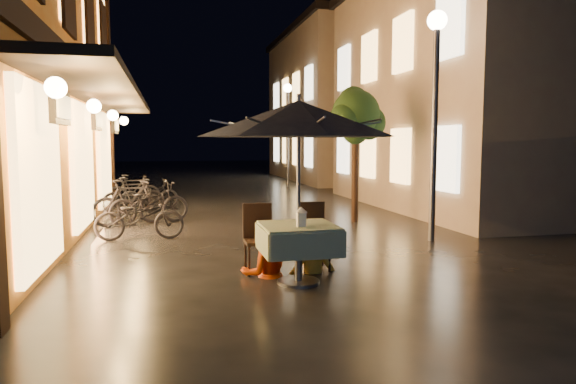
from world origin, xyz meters
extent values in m
plane|color=black|center=(0.00, 0.00, 0.00)|extent=(90.00, 90.00, 0.00)
cube|color=black|center=(-3.47, 4.00, 3.30)|extent=(0.12, 11.00, 0.35)
cube|color=black|center=(-2.90, 4.00, 2.75)|extent=(1.20, 10.50, 0.12)
cube|color=#F3B660|center=(-3.44, 5.50, 4.60)|extent=(0.10, 0.90, 1.50)
cube|color=#F3B660|center=(-3.44, 8.00, 4.60)|extent=(0.10, 0.90, 1.50)
cube|color=#F3B660|center=(-3.44, 0.50, 1.40)|extent=(0.10, 2.20, 2.40)
cube|color=#F3B660|center=(-3.44, 4.00, 1.40)|extent=(0.10, 2.20, 2.40)
cube|color=#F3B660|center=(-3.44, 7.50, 1.40)|extent=(0.10, 2.20, 2.40)
cube|color=tan|center=(7.50, 6.50, 3.25)|extent=(7.00, 9.00, 6.50)
cube|color=#F3B660|center=(3.95, 3.20, 1.50)|extent=(0.10, 1.00, 1.40)
cube|color=#F3B660|center=(3.95, 3.20, 4.30)|extent=(0.10, 1.00, 1.40)
cube|color=#F3B660|center=(3.95, 5.40, 1.50)|extent=(0.10, 1.00, 1.40)
cube|color=#F3B660|center=(3.95, 5.40, 4.30)|extent=(0.10, 1.00, 1.40)
cube|color=#F3B660|center=(3.95, 7.60, 1.50)|extent=(0.10, 1.00, 1.40)
cube|color=#F3B660|center=(3.95, 7.60, 4.30)|extent=(0.10, 1.00, 1.40)
cube|color=#F3B660|center=(3.95, 9.80, 1.50)|extent=(0.10, 1.00, 1.40)
cube|color=#F3B660|center=(3.95, 9.80, 4.30)|extent=(0.10, 1.00, 1.40)
cube|color=tan|center=(7.50, 18.00, 3.50)|extent=(7.00, 10.00, 7.00)
cube|color=black|center=(7.50, 18.00, 7.15)|extent=(7.30, 10.30, 0.30)
cube|color=#F3B660|center=(3.95, 14.20, 1.50)|extent=(0.10, 1.00, 1.40)
cube|color=#F3B660|center=(3.95, 14.20, 4.30)|extent=(0.10, 1.00, 1.40)
cube|color=#F3B660|center=(3.95, 16.40, 1.50)|extent=(0.10, 1.00, 1.40)
cube|color=#F3B660|center=(3.95, 16.40, 4.30)|extent=(0.10, 1.00, 1.40)
cube|color=#F3B660|center=(3.95, 18.60, 1.50)|extent=(0.10, 1.00, 1.40)
cube|color=#F3B660|center=(3.95, 18.60, 4.30)|extent=(0.10, 1.00, 1.40)
cube|color=#F3B660|center=(3.95, 20.80, 1.50)|extent=(0.10, 1.00, 1.40)
cube|color=#F3B660|center=(3.95, 20.80, 4.30)|extent=(0.10, 1.00, 1.40)
cylinder|color=black|center=(2.40, 4.50, 1.10)|extent=(0.16, 0.16, 2.20)
sphere|color=black|center=(2.40, 4.50, 2.50)|extent=(1.10, 1.10, 1.10)
sphere|color=black|center=(2.75, 4.60, 2.30)|extent=(0.80, 0.80, 0.80)
sphere|color=black|center=(2.10, 4.35, 2.35)|extent=(0.76, 0.76, 0.76)
sphere|color=black|center=(2.45, 4.80, 2.80)|extent=(0.70, 0.70, 0.70)
sphere|color=black|center=(2.30, 4.25, 2.10)|extent=(0.60, 0.60, 0.60)
cylinder|color=#59595E|center=(3.00, 2.00, 2.00)|extent=(0.12, 0.12, 4.00)
sphere|color=beige|center=(3.00, 2.00, 4.05)|extent=(0.36, 0.36, 0.36)
cylinder|color=#59595E|center=(3.00, 14.00, 2.00)|extent=(0.12, 0.12, 4.00)
sphere|color=beige|center=(3.00, 14.00, 4.05)|extent=(0.36, 0.36, 0.36)
cylinder|color=#59595E|center=(-0.17, -0.28, 0.36)|extent=(0.10, 0.10, 0.72)
cylinder|color=#59595E|center=(-0.17, -0.28, 0.02)|extent=(0.56, 0.56, 0.04)
cube|color=#356341|center=(-0.17, -0.28, 0.75)|extent=(0.95, 0.95, 0.06)
cube|color=#356341|center=(0.30, -0.28, 0.58)|extent=(0.04, 0.95, 0.33)
cube|color=#356341|center=(-0.65, -0.28, 0.58)|extent=(0.04, 0.95, 0.33)
cube|color=#356341|center=(-0.17, 0.20, 0.58)|extent=(0.95, 0.04, 0.33)
cube|color=#356341|center=(-0.17, -0.75, 0.58)|extent=(0.95, 0.04, 0.33)
cylinder|color=#59595E|center=(-0.17, -0.28, 1.15)|extent=(0.05, 0.05, 2.30)
cone|color=black|center=(-0.17, -0.28, 2.15)|extent=(2.57, 2.57, 0.46)
cylinder|color=#59595E|center=(-0.17, -0.28, 2.40)|extent=(0.06, 0.06, 0.12)
cube|color=black|center=(-0.57, 0.37, 0.45)|extent=(0.42, 0.42, 0.05)
cube|color=black|center=(-0.57, 0.56, 0.70)|extent=(0.42, 0.04, 0.55)
cylinder|color=black|center=(-0.75, 0.19, 0.21)|extent=(0.04, 0.04, 0.43)
cylinder|color=black|center=(-0.39, 0.19, 0.21)|extent=(0.04, 0.04, 0.43)
cylinder|color=black|center=(-0.75, 0.55, 0.21)|extent=(0.04, 0.04, 0.43)
cylinder|color=black|center=(-0.39, 0.55, 0.21)|extent=(0.04, 0.04, 0.43)
cube|color=black|center=(0.23, 0.37, 0.45)|extent=(0.42, 0.42, 0.05)
cube|color=black|center=(0.23, 0.56, 0.70)|extent=(0.42, 0.04, 0.55)
cylinder|color=black|center=(0.05, 0.19, 0.21)|extent=(0.04, 0.04, 0.43)
cylinder|color=black|center=(0.41, 0.19, 0.21)|extent=(0.04, 0.04, 0.43)
cylinder|color=black|center=(0.05, 0.55, 0.21)|extent=(0.04, 0.04, 0.43)
cylinder|color=black|center=(0.41, 0.55, 0.21)|extent=(0.04, 0.04, 0.43)
cube|color=white|center=(-0.17, -0.42, 0.87)|extent=(0.11, 0.11, 0.18)
cube|color=#FFD88C|center=(-0.17, -0.42, 0.86)|extent=(0.07, 0.07, 0.12)
cone|color=white|center=(-0.17, -0.42, 0.99)|extent=(0.16, 0.16, 0.07)
imported|color=#CE3B03|center=(-0.52, 0.23, 0.72)|extent=(0.73, 0.59, 1.44)
imported|color=yellow|center=(0.16, 0.28, 0.69)|extent=(0.94, 0.60, 1.37)
imported|color=black|center=(-2.36, 3.31, 0.43)|extent=(1.65, 0.58, 0.86)
imported|color=black|center=(-2.67, 5.19, 0.51)|extent=(1.76, 1.12, 1.03)
imported|color=black|center=(-2.25, 5.23, 0.48)|extent=(1.93, 1.22, 0.96)
imported|color=black|center=(-2.68, 6.80, 0.48)|extent=(1.67, 0.98, 0.97)
imported|color=black|center=(-2.33, 7.98, 0.41)|extent=(1.65, 0.86, 0.83)
imported|color=black|center=(-2.81, 8.82, 0.46)|extent=(1.57, 0.62, 0.92)
camera|label=1|loc=(-1.80, -6.68, 1.85)|focal=32.00mm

